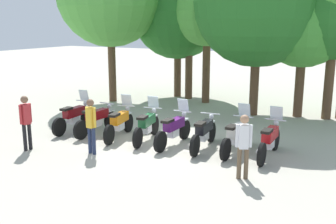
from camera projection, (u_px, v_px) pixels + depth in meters
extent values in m
plane|color=#ADA899|center=(161.00, 143.00, 12.52)|extent=(80.00, 80.00, 0.00)
cylinder|color=black|center=(87.00, 117.00, 14.52)|extent=(0.14, 0.65, 0.64)
cylinder|color=black|center=(59.00, 127.00, 13.15)|extent=(0.14, 0.65, 0.64)
cube|color=silver|center=(86.00, 108.00, 14.44)|extent=(0.14, 0.37, 0.04)
cube|color=maroon|center=(74.00, 112.00, 13.80)|extent=(0.32, 0.97, 0.30)
cube|color=silver|center=(74.00, 120.00, 13.82)|extent=(0.25, 0.41, 0.24)
cube|color=black|center=(66.00, 109.00, 13.40)|extent=(0.27, 0.45, 0.08)
cylinder|color=silver|center=(85.00, 109.00, 14.37)|extent=(0.07, 0.23, 0.64)
cylinder|color=silver|center=(83.00, 101.00, 14.22)|extent=(0.62, 0.08, 0.04)
sphere|color=silver|center=(85.00, 103.00, 14.36)|extent=(0.17, 0.17, 0.16)
cylinder|color=silver|center=(64.00, 123.00, 13.63)|extent=(0.12, 0.70, 0.07)
cube|color=silver|center=(84.00, 95.00, 14.23)|extent=(0.37, 0.16, 0.39)
cylinder|color=black|center=(111.00, 120.00, 14.09)|extent=(0.12, 0.64, 0.64)
cylinder|color=black|center=(81.00, 130.00, 12.78)|extent=(0.12, 0.64, 0.64)
cube|color=silver|center=(110.00, 111.00, 14.01)|extent=(0.13, 0.36, 0.04)
cube|color=maroon|center=(97.00, 115.00, 13.40)|extent=(0.29, 0.96, 0.30)
cube|color=silver|center=(96.00, 123.00, 13.42)|extent=(0.23, 0.41, 0.24)
cube|color=black|center=(89.00, 111.00, 13.02)|extent=(0.25, 0.45, 0.08)
cylinder|color=silver|center=(109.00, 112.00, 13.94)|extent=(0.06, 0.23, 0.64)
cylinder|color=silver|center=(107.00, 103.00, 13.79)|extent=(0.62, 0.05, 0.04)
sphere|color=silver|center=(109.00, 106.00, 13.93)|extent=(0.16, 0.16, 0.16)
cylinder|color=silver|center=(87.00, 126.00, 13.25)|extent=(0.09, 0.70, 0.07)
cylinder|color=black|center=(128.00, 123.00, 13.68)|extent=(0.22, 0.65, 0.64)
cylinder|color=black|center=(109.00, 135.00, 12.24)|extent=(0.22, 0.65, 0.64)
cube|color=silver|center=(128.00, 113.00, 13.60)|extent=(0.19, 0.38, 0.04)
cube|color=orange|center=(120.00, 118.00, 12.93)|extent=(0.44, 0.98, 0.30)
cube|color=silver|center=(119.00, 126.00, 12.94)|extent=(0.29, 0.44, 0.24)
cube|color=black|center=(114.00, 115.00, 12.51)|extent=(0.32, 0.48, 0.08)
cylinder|color=silver|center=(127.00, 115.00, 13.53)|extent=(0.09, 0.23, 0.64)
cylinder|color=silver|center=(126.00, 106.00, 13.37)|extent=(0.62, 0.16, 0.04)
sphere|color=silver|center=(128.00, 108.00, 13.52)|extent=(0.19, 0.19, 0.16)
cylinder|color=silver|center=(111.00, 130.00, 12.72)|extent=(0.21, 0.70, 0.07)
cube|color=silver|center=(127.00, 100.00, 13.38)|extent=(0.38, 0.20, 0.39)
cylinder|color=black|center=(155.00, 125.00, 13.35)|extent=(0.22, 0.65, 0.64)
cylinder|color=black|center=(138.00, 138.00, 11.91)|extent=(0.22, 0.65, 0.64)
cube|color=silver|center=(154.00, 116.00, 13.28)|extent=(0.19, 0.38, 0.04)
cube|color=#1E6033|center=(147.00, 120.00, 12.60)|extent=(0.44, 0.98, 0.30)
cube|color=silver|center=(147.00, 129.00, 12.61)|extent=(0.29, 0.44, 0.24)
cube|color=black|center=(142.00, 117.00, 12.18)|extent=(0.32, 0.48, 0.08)
cylinder|color=silver|center=(154.00, 117.00, 13.20)|extent=(0.09, 0.23, 0.64)
cylinder|color=silver|center=(153.00, 108.00, 13.04)|extent=(0.62, 0.16, 0.04)
sphere|color=silver|center=(154.00, 111.00, 13.19)|extent=(0.19, 0.19, 0.16)
cylinder|color=silver|center=(139.00, 133.00, 12.39)|extent=(0.20, 0.70, 0.07)
cube|color=silver|center=(153.00, 102.00, 13.05)|extent=(0.38, 0.20, 0.39)
cylinder|color=black|center=(185.00, 130.00, 12.83)|extent=(0.11, 0.64, 0.64)
cylinder|color=black|center=(160.00, 142.00, 11.52)|extent=(0.11, 0.64, 0.64)
cube|color=silver|center=(185.00, 120.00, 12.76)|extent=(0.13, 0.36, 0.04)
cube|color=#59196B|center=(174.00, 124.00, 12.14)|extent=(0.28, 0.96, 0.30)
cube|color=silver|center=(173.00, 133.00, 12.16)|extent=(0.23, 0.40, 0.24)
cube|color=black|center=(168.00, 121.00, 11.76)|extent=(0.25, 0.45, 0.08)
cylinder|color=silver|center=(184.00, 121.00, 12.69)|extent=(0.06, 0.23, 0.64)
cylinder|color=silver|center=(182.00, 111.00, 12.54)|extent=(0.62, 0.05, 0.04)
sphere|color=silver|center=(184.00, 114.00, 12.67)|extent=(0.16, 0.16, 0.16)
cylinder|color=silver|center=(164.00, 136.00, 12.00)|extent=(0.09, 0.70, 0.07)
cube|color=silver|center=(183.00, 105.00, 12.54)|extent=(0.36, 0.14, 0.39)
cylinder|color=black|center=(211.00, 132.00, 12.53)|extent=(0.15, 0.65, 0.64)
cylinder|color=black|center=(195.00, 146.00, 11.15)|extent=(0.15, 0.65, 0.64)
cube|color=silver|center=(212.00, 122.00, 12.45)|extent=(0.15, 0.37, 0.04)
cube|color=black|center=(204.00, 127.00, 11.81)|extent=(0.34, 0.97, 0.30)
cube|color=silver|center=(204.00, 136.00, 11.82)|extent=(0.25, 0.42, 0.24)
cube|color=black|center=(200.00, 124.00, 11.41)|extent=(0.28, 0.46, 0.08)
cylinder|color=silver|center=(211.00, 123.00, 12.38)|extent=(0.07, 0.23, 0.64)
cylinder|color=silver|center=(210.00, 114.00, 12.23)|extent=(0.62, 0.09, 0.04)
sphere|color=silver|center=(211.00, 116.00, 12.37)|extent=(0.17, 0.17, 0.16)
cylinder|color=silver|center=(195.00, 140.00, 11.63)|extent=(0.13, 0.70, 0.07)
cylinder|color=black|center=(244.00, 136.00, 12.13)|extent=(0.12, 0.64, 0.64)
cylinder|color=black|center=(225.00, 149.00, 10.82)|extent=(0.12, 0.64, 0.64)
cube|color=silver|center=(245.00, 125.00, 12.05)|extent=(0.13, 0.36, 0.04)
cube|color=silver|center=(237.00, 130.00, 11.44)|extent=(0.29, 0.96, 0.30)
cube|color=silver|center=(236.00, 140.00, 11.45)|extent=(0.23, 0.41, 0.24)
cube|color=black|center=(232.00, 127.00, 11.06)|extent=(0.25, 0.45, 0.08)
cylinder|color=silver|center=(244.00, 127.00, 11.98)|extent=(0.06, 0.23, 0.64)
cylinder|color=silver|center=(243.00, 117.00, 11.83)|extent=(0.62, 0.05, 0.04)
sphere|color=silver|center=(245.00, 119.00, 11.97)|extent=(0.16, 0.16, 0.16)
cylinder|color=silver|center=(227.00, 143.00, 11.29)|extent=(0.09, 0.70, 0.07)
cube|color=silver|center=(244.00, 110.00, 11.84)|extent=(0.36, 0.14, 0.39)
cylinder|color=black|center=(276.00, 140.00, 11.73)|extent=(0.10, 0.64, 0.64)
cylinder|color=black|center=(262.00, 155.00, 10.40)|extent=(0.10, 0.64, 0.64)
cube|color=silver|center=(276.00, 129.00, 11.66)|extent=(0.12, 0.36, 0.04)
cube|color=red|center=(270.00, 134.00, 11.03)|extent=(0.27, 0.95, 0.30)
cube|color=silver|center=(269.00, 144.00, 11.05)|extent=(0.22, 0.40, 0.24)
cube|color=black|center=(267.00, 131.00, 10.65)|extent=(0.24, 0.44, 0.08)
cylinder|color=silver|center=(275.00, 130.00, 11.59)|extent=(0.05, 0.23, 0.64)
cylinder|color=silver|center=(275.00, 120.00, 11.43)|extent=(0.62, 0.04, 0.04)
sphere|color=silver|center=(276.00, 123.00, 11.57)|extent=(0.16, 0.16, 0.16)
cylinder|color=silver|center=(261.00, 148.00, 10.88)|extent=(0.07, 0.70, 0.07)
cube|color=silver|center=(276.00, 113.00, 11.44)|extent=(0.36, 0.13, 0.39)
cylinder|color=brown|center=(239.00, 163.00, 9.54)|extent=(0.15, 0.15, 0.78)
cylinder|color=brown|center=(246.00, 164.00, 9.53)|extent=(0.15, 0.15, 0.78)
cube|color=silver|center=(244.00, 137.00, 9.38)|extent=(0.28, 0.27, 0.59)
cylinder|color=silver|center=(237.00, 136.00, 9.39)|extent=(0.11, 0.11, 0.56)
cylinder|color=silver|center=(251.00, 136.00, 9.37)|extent=(0.11, 0.11, 0.56)
sphere|color=#A87A5B|center=(245.00, 119.00, 9.28)|extent=(0.28, 0.28, 0.21)
cylinder|color=#232D4C|center=(90.00, 140.00, 11.43)|extent=(0.13, 0.13, 0.79)
cylinder|color=#232D4C|center=(94.00, 141.00, 11.32)|extent=(0.13, 0.13, 0.79)
cube|color=gold|center=(91.00, 118.00, 11.22)|extent=(0.25, 0.23, 0.59)
cylinder|color=gold|center=(87.00, 116.00, 11.31)|extent=(0.09, 0.09, 0.56)
cylinder|color=gold|center=(95.00, 118.00, 11.12)|extent=(0.09, 0.09, 0.56)
sphere|color=brown|center=(90.00, 103.00, 11.13)|extent=(0.24, 0.24, 0.21)
cylinder|color=black|center=(30.00, 136.00, 11.76)|extent=(0.12, 0.12, 0.80)
cylinder|color=black|center=(25.00, 138.00, 11.63)|extent=(0.12, 0.12, 0.80)
cube|color=#B22D33|center=(25.00, 114.00, 11.54)|extent=(0.23, 0.24, 0.60)
cylinder|color=#B22D33|center=(30.00, 113.00, 11.66)|extent=(0.09, 0.09, 0.57)
cylinder|color=#B22D33|center=(21.00, 115.00, 11.41)|extent=(0.09, 0.09, 0.57)
sphere|color=brown|center=(24.00, 100.00, 11.44)|extent=(0.24, 0.24, 0.22)
cylinder|color=brown|center=(112.00, 67.00, 18.85)|extent=(0.36, 0.36, 3.34)
cylinder|color=brown|center=(178.00, 71.00, 20.14)|extent=(0.36, 0.36, 2.62)
sphere|color=#236623|center=(178.00, 12.00, 19.49)|extent=(4.61, 4.61, 4.61)
cylinder|color=brown|center=(189.00, 61.00, 19.44)|extent=(0.36, 0.36, 3.81)
cylinder|color=brown|center=(206.00, 70.00, 18.52)|extent=(0.36, 0.36, 3.13)
sphere|color=#4C9E3D|center=(207.00, 11.00, 17.92)|extent=(3.21, 3.21, 3.21)
cylinder|color=brown|center=(254.00, 82.00, 16.04)|extent=(0.36, 0.36, 2.74)
sphere|color=#236623|center=(258.00, 2.00, 15.34)|extent=(5.10, 5.10, 5.10)
cylinder|color=brown|center=(299.00, 86.00, 15.76)|extent=(0.36, 0.36, 2.52)
sphere|color=#3D8E33|center=(304.00, 22.00, 15.21)|extent=(3.52, 3.52, 3.52)
cylinder|color=brown|center=(329.00, 83.00, 15.33)|extent=(0.36, 0.36, 2.87)
sphere|color=#236623|center=(335.00, 12.00, 14.73)|extent=(3.57, 3.57, 3.57)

